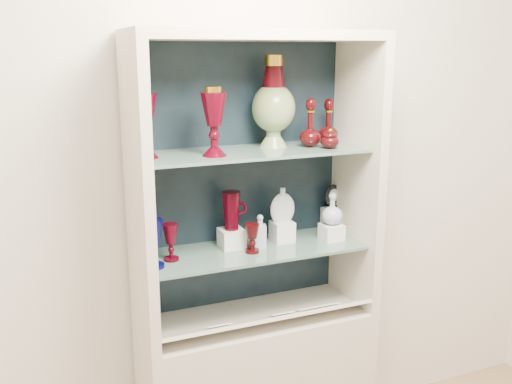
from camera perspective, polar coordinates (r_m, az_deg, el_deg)
name	(u,v)px	position (r m, az deg, el deg)	size (l,w,h in m)	color
wall_back	(237,159)	(2.51, -1.94, 3.33)	(3.50, 0.02, 2.80)	silver
cabinet_back_panel	(239,177)	(2.50, -1.68, 1.52)	(0.98, 0.02, 1.15)	black
cabinet_side_left	(139,197)	(2.19, -11.66, -0.53)	(0.04, 0.40, 1.15)	beige
cabinet_side_right	(357,176)	(2.55, 10.02, 1.55)	(0.04, 0.40, 1.15)	beige
cabinet_top_cap	(256,35)	(2.26, 0.00, 15.41)	(1.00, 0.40, 0.04)	beige
shelf_lower	(254,250)	(2.42, -0.18, -5.78)	(0.92, 0.34, 0.01)	slate
shelf_upper	(254,152)	(2.32, -0.19, 4.05)	(0.92, 0.34, 0.01)	slate
label_ledge	(266,320)	(2.42, 1.03, -12.64)	(0.92, 0.18, 0.01)	beige
label_card_0	(327,305)	(2.53, 7.13, -11.12)	(0.10, 0.07, 0.00)	white
label_card_1	(281,313)	(2.44, 2.49, -12.04)	(0.10, 0.07, 0.00)	white
label_card_2	(218,325)	(2.34, -3.81, -13.17)	(0.10, 0.07, 0.00)	white
label_card_3	(307,309)	(2.49, 5.10, -11.53)	(0.10, 0.07, 0.00)	white
pedestal_lamp_left	(145,123)	(2.17, -11.08, 6.74)	(0.10, 0.10, 0.26)	#4B000F
pedestal_lamp_right	(214,122)	(2.18, -4.23, 7.03)	(0.10, 0.10, 0.26)	#4B000F
enamel_urn	(274,102)	(2.39, 1.77, 9.03)	(0.18, 0.18, 0.38)	#0C4B17
ruby_decanter_a	(311,120)	(2.40, 5.48, 7.22)	(0.09, 0.09, 0.23)	#390709
ruby_decanter_b	(329,120)	(2.51, 7.27, 7.19)	(0.09, 0.09, 0.20)	#390709
lidded_bowl	(330,138)	(2.37, 7.40, 5.36)	(0.08, 0.08, 0.09)	#390709
cobalt_goblet	(153,244)	(2.22, -10.25, -5.13)	(0.08, 0.08, 0.19)	#050444
ruby_goblet_tall	(171,242)	(2.29, -8.52, -4.99)	(0.06, 0.06, 0.15)	#4B000F
ruby_goblet_small	(252,238)	(2.35, -0.39, -4.65)	(0.06, 0.06, 0.12)	#390709
riser_ruby_pitcher	(232,238)	(2.42, -2.46, -4.64)	(0.10, 0.10, 0.08)	silver
ruby_pitcher	(231,211)	(2.39, -2.49, -1.88)	(0.12, 0.08, 0.16)	#4B000F
clear_square_bottle	(260,231)	(2.41, 0.41, -3.94)	(0.05, 0.05, 0.15)	#A7B2C5
riser_flat_flask	(282,231)	(2.50, 2.63, -3.95)	(0.09, 0.09, 0.09)	silver
flat_flask	(282,204)	(2.46, 2.66, -1.22)	(0.11, 0.04, 0.16)	silver
riser_clear_round_decanter	(331,232)	(2.54, 7.56, -3.99)	(0.09, 0.09, 0.07)	silver
clear_round_decanter	(332,209)	(2.51, 7.63, -1.74)	(0.09, 0.09, 0.14)	#A7B2C5
riser_cameo_medallion	(332,219)	(2.69, 7.60, -2.65)	(0.08, 0.08, 0.10)	silver
cameo_medallion	(333,196)	(2.66, 7.68, -0.41)	(0.10, 0.04, 0.12)	black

